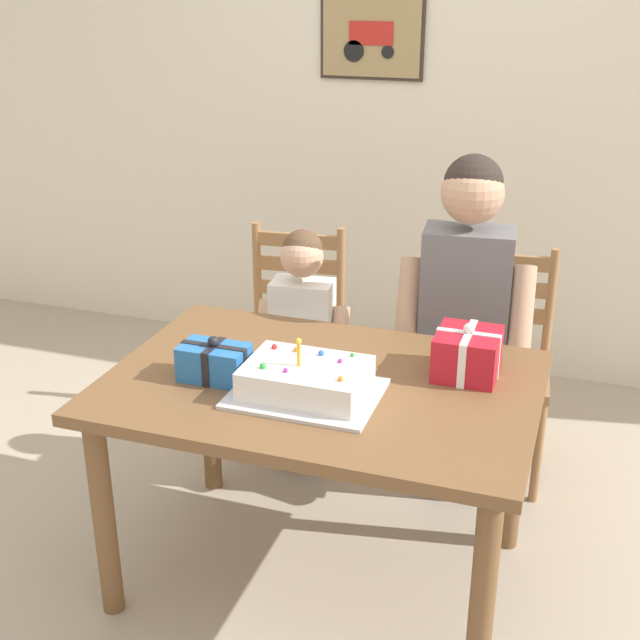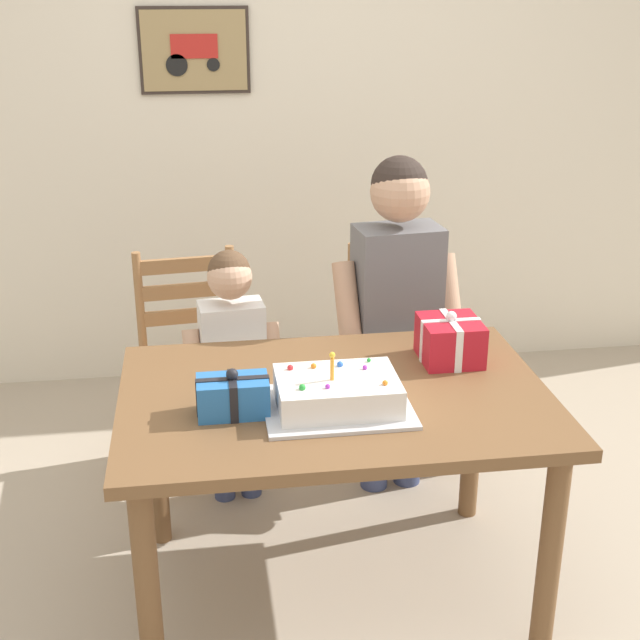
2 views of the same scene
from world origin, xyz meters
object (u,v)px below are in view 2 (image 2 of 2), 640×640
(child_older, at_px, (397,296))
(birthday_cake, at_px, (337,394))
(gift_box_beside_cake, at_px, (450,340))
(chair_right, at_px, (403,352))
(gift_box_red_large, at_px, (233,396))
(child_younger, at_px, (233,354))
(dining_table, at_px, (335,422))
(chair_left, at_px, (193,365))

(child_older, bearing_deg, birthday_cake, -115.41)
(gift_box_beside_cake, distance_m, chair_right, 0.79)
(gift_box_red_large, height_order, chair_right, chair_right)
(child_older, bearing_deg, child_younger, 179.93)
(gift_box_red_large, bearing_deg, child_older, 47.61)
(birthday_cake, distance_m, child_older, 0.81)
(child_older, bearing_deg, gift_box_beside_cake, -79.22)
(child_younger, bearing_deg, gift_box_red_large, -92.33)
(gift_box_red_large, bearing_deg, birthday_cake, -2.69)
(gift_box_beside_cake, xyz_separation_m, child_younger, (-0.71, 0.44, -0.20))
(child_younger, bearing_deg, child_older, -0.07)
(dining_table, bearing_deg, chair_left, 116.37)
(gift_box_beside_cake, relative_size, child_younger, 0.21)
(dining_table, relative_size, gift_box_red_large, 6.19)
(chair_left, bearing_deg, child_younger, -60.32)
(chair_left, bearing_deg, gift_box_red_large, -82.73)
(dining_table, distance_m, birthday_cake, 0.19)
(gift_box_beside_cake, height_order, child_older, child_older)
(gift_box_red_large, xyz_separation_m, child_younger, (0.03, 0.72, -0.18))
(gift_box_beside_cake, relative_size, chair_right, 0.23)
(gift_box_red_large, bearing_deg, child_younger, 87.67)
(gift_box_red_large, relative_size, child_older, 0.16)
(child_older, relative_size, child_younger, 1.32)
(gift_box_red_large, xyz_separation_m, child_older, (0.66, 0.72, 0.02))
(gift_box_red_large, xyz_separation_m, gift_box_beside_cake, (0.74, 0.28, 0.02))
(dining_table, xyz_separation_m, child_older, (0.34, 0.63, 0.18))
(gift_box_beside_cake, distance_m, child_older, 0.44)
(chair_right, relative_size, child_older, 0.68)
(birthday_cake, height_order, child_older, child_older)
(gift_box_beside_cake, relative_size, child_older, 0.16)
(gift_box_red_large, distance_m, gift_box_beside_cake, 0.79)
(dining_table, distance_m, chair_left, 1.02)
(chair_left, xyz_separation_m, child_younger, (0.16, -0.27, 0.16))
(chair_left, distance_m, child_older, 0.91)
(dining_table, relative_size, gift_box_beside_cake, 6.24)
(gift_box_red_large, distance_m, child_younger, 0.74)
(birthday_cake, xyz_separation_m, chair_right, (0.45, 1.01, -0.33))
(gift_box_red_large, xyz_separation_m, chair_left, (-0.13, 1.00, -0.34))
(chair_left, relative_size, child_older, 0.68)
(chair_left, distance_m, chair_right, 0.89)
(birthday_cake, distance_m, gift_box_beside_cake, 0.53)
(birthday_cake, bearing_deg, child_younger, 110.78)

